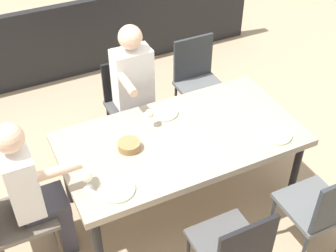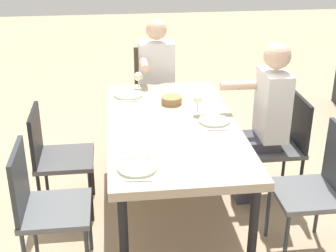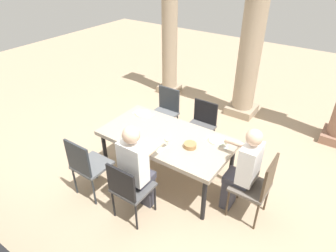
# 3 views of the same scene
# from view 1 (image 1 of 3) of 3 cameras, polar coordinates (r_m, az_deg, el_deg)

# --- Properties ---
(ground_plane) EXTENTS (16.00, 16.00, 0.00)m
(ground_plane) POSITION_cam_1_polar(r_m,az_deg,el_deg) (4.03, 1.47, -9.33)
(ground_plane) COLOR tan
(dining_table) EXTENTS (1.87, 0.99, 0.74)m
(dining_table) POSITION_cam_1_polar(r_m,az_deg,el_deg) (3.54, 1.65, -2.04)
(dining_table) COLOR tan
(dining_table) RESTS_ON ground
(chair_west_north) EXTENTS (0.44, 0.44, 0.92)m
(chair_west_north) POSITION_cam_1_polar(r_m,az_deg,el_deg) (3.45, 18.80, -9.61)
(chair_west_north) COLOR #5B5E61
(chair_west_north) RESTS_ON ground
(chair_west_south) EXTENTS (0.44, 0.44, 0.94)m
(chair_west_south) POSITION_cam_1_polar(r_m,az_deg,el_deg) (4.52, 3.80, 6.00)
(chair_west_south) COLOR #5B5E61
(chair_west_south) RESTS_ON ground
(chair_mid_north) EXTENTS (0.44, 0.44, 0.87)m
(chair_mid_north) POSITION_cam_1_polar(r_m,az_deg,el_deg) (3.13, 8.25, -14.80)
(chair_mid_north) COLOR #4F4F50
(chair_mid_north) RESTS_ON ground
(chair_mid_south) EXTENTS (0.44, 0.44, 0.88)m
(chair_mid_south) POSITION_cam_1_polar(r_m,az_deg,el_deg) (4.28, -4.83, 3.30)
(chair_mid_south) COLOR #4F4F50
(chair_mid_south) RESTS_ON ground
(chair_head_east) EXTENTS (0.44, 0.44, 0.95)m
(chair_head_east) POSITION_cam_1_polar(r_m,az_deg,el_deg) (3.42, -19.43, -10.28)
(chair_head_east) COLOR #6A6158
(chair_head_east) RESTS_ON ground
(diner_woman_green) EXTENTS (0.35, 0.49, 1.33)m
(diner_woman_green) POSITION_cam_1_polar(r_m,az_deg,el_deg) (4.03, -4.09, 4.24)
(diner_woman_green) COLOR #3F3F4C
(diner_woman_green) RESTS_ON ground
(diner_man_white) EXTENTS (0.49, 0.35, 1.28)m
(diner_man_white) POSITION_cam_1_polar(r_m,az_deg,el_deg) (3.31, -16.46, -7.70)
(diner_man_white) COLOR #3F3F4C
(diner_man_white) RESTS_ON ground
(patio_railing) EXTENTS (4.27, 0.10, 0.90)m
(patio_railing) POSITION_cam_1_polar(r_m,az_deg,el_deg) (5.52, -9.91, 10.97)
(patio_railing) COLOR black
(patio_railing) RESTS_ON ground
(plate_0) EXTENTS (0.25, 0.25, 0.02)m
(plate_0) POSITION_cam_1_polar(r_m,az_deg,el_deg) (3.61, 13.36, -1.03)
(plate_0) COLOR white
(plate_0) RESTS_ON dining_table
(fork_0) EXTENTS (0.03, 0.17, 0.01)m
(fork_0) POSITION_cam_1_polar(r_m,az_deg,el_deg) (3.69, 15.21, -0.43)
(fork_0) COLOR silver
(fork_0) RESTS_ON dining_table
(spoon_0) EXTENTS (0.03, 0.17, 0.01)m
(spoon_0) POSITION_cam_1_polar(r_m,az_deg,el_deg) (3.53, 11.40, -1.80)
(spoon_0) COLOR silver
(spoon_0) RESTS_ON dining_table
(plate_1) EXTENTS (0.24, 0.24, 0.02)m
(plate_1) POSITION_cam_1_polar(r_m,az_deg,el_deg) (3.72, -0.52, 1.73)
(plate_1) COLOR white
(plate_1) RESTS_ON dining_table
(wine_glass_1) EXTENTS (0.07, 0.07, 0.16)m
(wine_glass_1) POSITION_cam_1_polar(r_m,az_deg,el_deg) (3.53, -2.29, 1.50)
(wine_glass_1) COLOR white
(wine_glass_1) RESTS_ON dining_table
(fork_1) EXTENTS (0.03, 0.17, 0.01)m
(fork_1) POSITION_cam_1_polar(r_m,az_deg,el_deg) (3.78, 1.54, 2.26)
(fork_1) COLOR silver
(fork_1) RESTS_ON dining_table
(spoon_1) EXTENTS (0.03, 0.17, 0.01)m
(spoon_1) POSITION_cam_1_polar(r_m,az_deg,el_deg) (3.68, -2.63, 1.03)
(spoon_1) COLOR silver
(spoon_1) RESTS_ON dining_table
(plate_2) EXTENTS (0.26, 0.26, 0.02)m
(plate_2) POSITION_cam_1_polar(r_m,az_deg,el_deg) (3.12, -6.49, -7.87)
(plate_2) COLOR white
(plate_2) RESTS_ON dining_table
(wine_glass_2) EXTENTS (0.08, 0.08, 0.16)m
(wine_glass_2) POSITION_cam_1_polar(r_m,az_deg,el_deg) (3.08, -10.20, -6.28)
(wine_glass_2) COLOR white
(wine_glass_2) RESTS_ON dining_table
(fork_2) EXTENTS (0.03, 0.17, 0.01)m
(fork_2) POSITION_cam_1_polar(r_m,az_deg,el_deg) (3.15, -3.92, -7.10)
(fork_2) COLOR silver
(fork_2) RESTS_ON dining_table
(spoon_2) EXTENTS (0.02, 0.17, 0.01)m
(spoon_2) POSITION_cam_1_polar(r_m,az_deg,el_deg) (3.10, -9.10, -8.79)
(spoon_2) COLOR silver
(spoon_2) RESTS_ON dining_table
(bread_basket) EXTENTS (0.17, 0.17, 0.06)m
(bread_basket) POSITION_cam_1_polar(r_m,az_deg,el_deg) (3.39, -4.89, -2.45)
(bread_basket) COLOR #9E7547
(bread_basket) RESTS_ON dining_table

